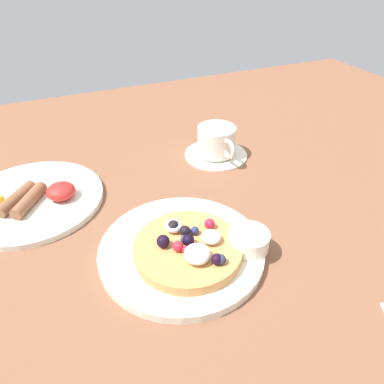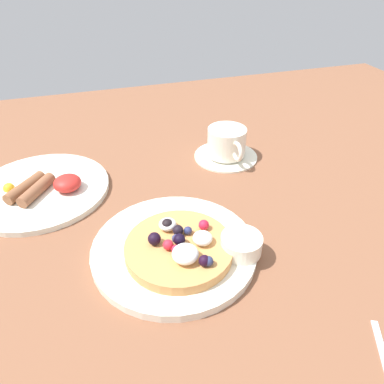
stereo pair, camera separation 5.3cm
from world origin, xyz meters
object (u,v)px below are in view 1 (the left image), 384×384
Objects in this scene: breakfast_plate at (32,200)px; coffee_saucer at (216,154)px; pancake_plate at (182,250)px; coffee_cup at (217,140)px; syrup_ramekin at (249,240)px.

breakfast_plate is 1.86× the size of coffee_saucer.
coffee_cup reaches higher than pancake_plate.
pancake_plate is 1.82× the size of coffee_saucer.
coffee_saucer is at bearing 72.37° from syrup_ramekin.
coffee_cup is (0.01, -0.16, 3.41)cm from coffee_saucer.
pancake_plate is at bearing -126.47° from coffee_saucer.
syrup_ramekin is 29.69cm from coffee_saucer.
coffee_cup is at bearing 72.26° from syrup_ramekin.
syrup_ramekin is at bearing -24.36° from pancake_plate.
pancake_plate is 29.73cm from breakfast_plate.
coffee_saucer is at bearing 2.80° from breakfast_plate.
syrup_ramekin reaches higher than coffee_saucer.
syrup_ramekin is at bearing -107.63° from coffee_saucer.
pancake_plate is at bearing -126.66° from coffee_cup.
pancake_plate is 0.98× the size of breakfast_plate.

